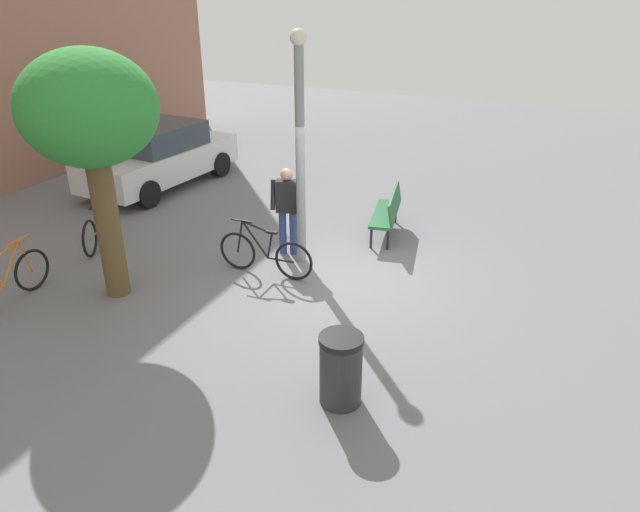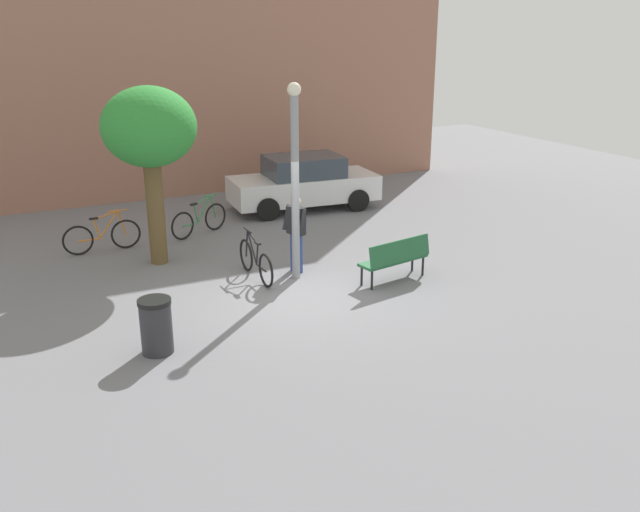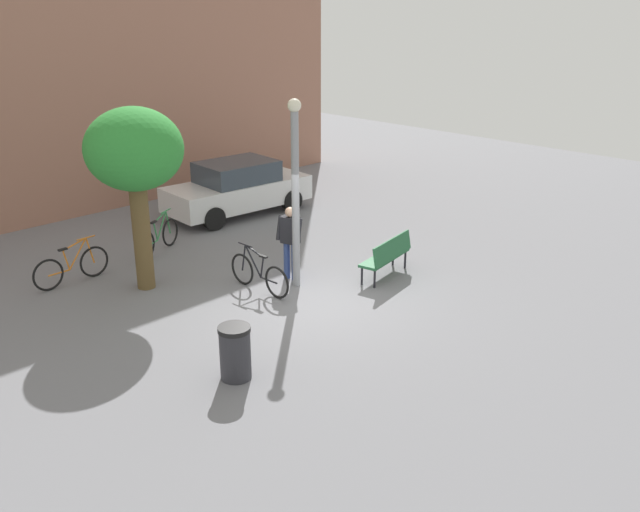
% 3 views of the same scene
% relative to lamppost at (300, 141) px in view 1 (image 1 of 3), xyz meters
% --- Properties ---
extents(ground_plane, '(36.00, 36.00, 0.00)m').
position_rel_lamppost_xyz_m(ground_plane, '(-0.35, -0.83, -2.25)').
color(ground_plane, slate).
extents(lamppost, '(0.28, 0.28, 4.04)m').
position_rel_lamppost_xyz_m(lamppost, '(0.00, 0.00, 0.00)').
color(lamppost, gray).
rests_on(lamppost, ground_plane).
extents(person_by_lamppost, '(0.41, 0.63, 1.67)m').
position_rel_lamppost_xyz_m(person_by_lamppost, '(0.17, 0.36, -1.29)').
color(person_by_lamppost, '#334784').
rests_on(person_by_lamppost, ground_plane).
extents(park_bench, '(1.66, 0.77, 0.92)m').
position_rel_lamppost_xyz_m(park_bench, '(1.78, -1.10, -1.71)').
color(park_bench, '#236038').
rests_on(park_bench, ground_plane).
extents(plaza_tree, '(2.01, 2.01, 3.90)m').
position_rel_lamppost_xyz_m(plaza_tree, '(-2.37, 2.25, 0.70)').
color(plaza_tree, brown).
rests_on(plaza_tree, ground_plane).
extents(bicycle_green, '(1.66, 0.81, 0.97)m').
position_rel_lamppost_xyz_m(bicycle_green, '(-0.92, 3.94, -1.87)').
color(bicycle_green, black).
rests_on(bicycle_green, ground_plane).
extents(bicycle_black, '(0.09, 1.81, 0.97)m').
position_rel_lamppost_xyz_m(bicycle_black, '(-0.78, 0.34, -1.87)').
color(bicycle_black, black).
rests_on(bicycle_black, ground_plane).
extents(bicycle_orange, '(1.81, 0.12, 0.97)m').
position_rel_lamppost_xyz_m(bicycle_orange, '(-3.37, 3.60, -1.87)').
color(bicycle_orange, black).
rests_on(bicycle_orange, ground_plane).
extents(parked_car_white, '(4.32, 2.07, 1.55)m').
position_rel_lamppost_xyz_m(parked_car_white, '(2.53, 5.10, -1.48)').
color(parked_car_white, silver).
rests_on(parked_car_white, ground_plane).
extents(trash_bin, '(0.54, 0.54, 0.94)m').
position_rel_lamppost_xyz_m(trash_bin, '(-3.46, -2.17, -1.78)').
color(trash_bin, '#2D2D33').
rests_on(trash_bin, ground_plane).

